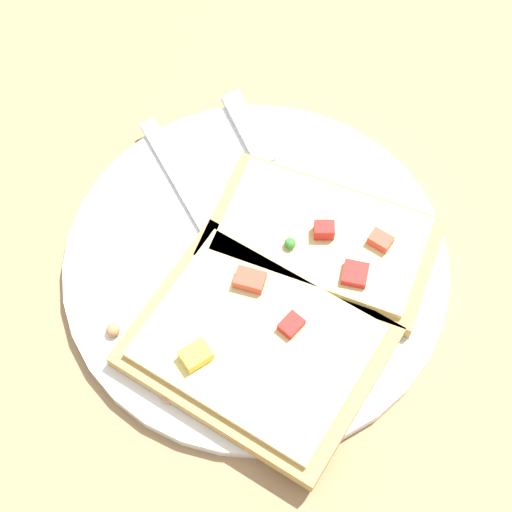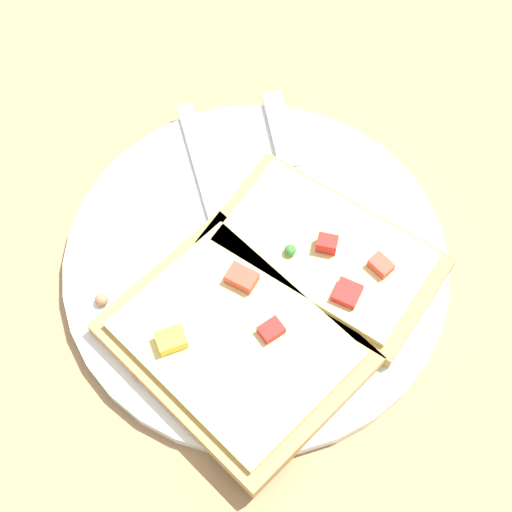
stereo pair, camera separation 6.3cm
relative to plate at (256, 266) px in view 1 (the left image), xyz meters
name	(u,v)px [view 1 (the left image)]	position (x,y,z in m)	size (l,w,h in m)	color
ground_plane	(256,269)	(0.00, 0.00, -0.01)	(4.00, 4.00, 0.00)	#9E7A51
plate	(256,266)	(0.00, 0.00, 0.00)	(0.29, 0.29, 0.01)	white
fork	(210,233)	(0.04, -0.02, 0.01)	(0.14, 0.17, 0.01)	#B7B7BC
knife	(270,172)	(0.00, -0.08, 0.01)	(0.12, 0.17, 0.01)	#B7B7BC
pizza_slice_main	(257,345)	(-0.01, 0.07, 0.02)	(0.20, 0.18, 0.03)	tan
pizza_slice_corner	(322,240)	(-0.05, -0.02, 0.02)	(0.18, 0.13, 0.03)	tan
crumb_scatter	(227,283)	(0.02, 0.02, 0.01)	(0.15, 0.17, 0.01)	tan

